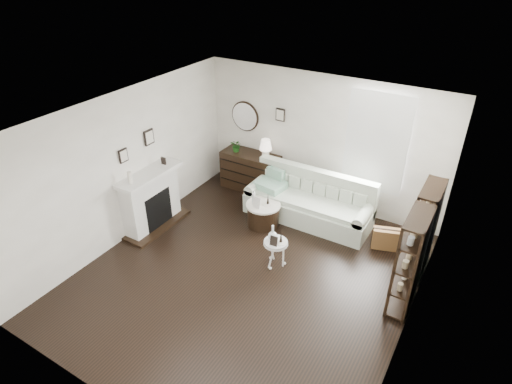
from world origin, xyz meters
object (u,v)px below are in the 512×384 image
Objects in this scene: sofa at (309,204)px; drum_table at (263,214)px; dresser at (251,171)px; pedestal_table at (276,243)px.

drum_table is (-0.66, -0.68, -0.08)m from sofa.
pedestal_table is (1.72, -2.00, 0.03)m from dresser.
dresser is (-1.59, 0.39, 0.11)m from sofa.
drum_table is at bearing 129.79° from pedestal_table.
drum_table is at bearing -134.14° from sofa.
dresser is 1.43m from drum_table.
dresser is 1.91× the size of drum_table.
pedestal_table is (0.78, -0.93, 0.22)m from drum_table.
sofa is 1.94× the size of dresser.
pedestal_table is at bearing -50.21° from drum_table.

